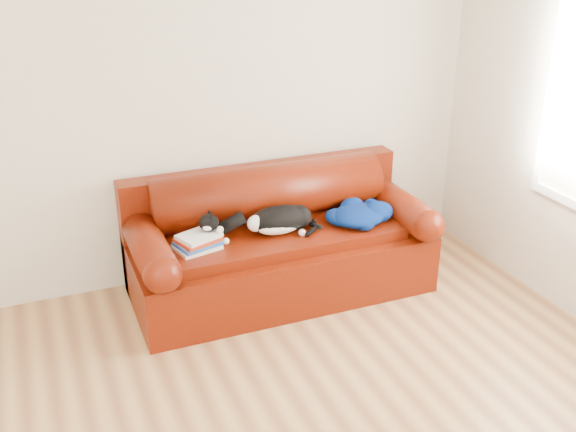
% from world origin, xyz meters
% --- Properties ---
extents(room_shell, '(4.52, 4.02, 2.61)m').
position_xyz_m(room_shell, '(0.12, 0.02, 1.67)').
color(room_shell, beige).
rests_on(room_shell, ground).
extents(sofa_base, '(2.10, 0.90, 0.50)m').
position_xyz_m(sofa_base, '(0.53, 1.49, 0.24)').
color(sofa_base, '#3A0E02').
rests_on(sofa_base, ground).
extents(sofa_back, '(2.10, 1.01, 0.88)m').
position_xyz_m(sofa_back, '(0.53, 1.74, 0.54)').
color(sofa_back, '#3A0E02').
rests_on(sofa_back, ground).
extents(book_stack, '(0.32, 0.28, 0.10)m').
position_xyz_m(book_stack, '(-0.09, 1.40, 0.55)').
color(book_stack, '#EEE7CD').
rests_on(book_stack, sofa_base).
extents(cat, '(0.64, 0.28, 0.23)m').
position_xyz_m(cat, '(0.50, 1.44, 0.59)').
color(cat, black).
rests_on(cat, sofa_base).
extents(blanket, '(0.54, 0.44, 0.15)m').
position_xyz_m(blanket, '(1.09, 1.38, 0.56)').
color(blanket, '#02154F').
rests_on(blanket, sofa_base).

